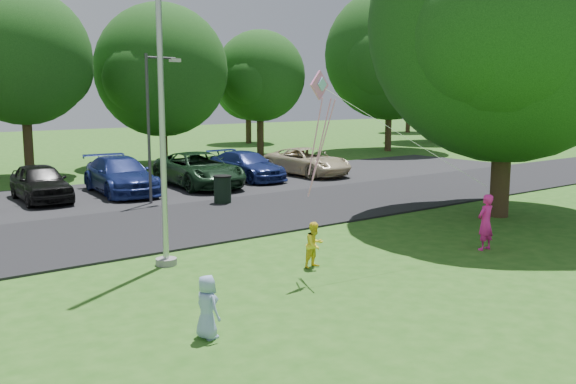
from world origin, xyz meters
TOP-DOWN VIEW (x-y plane):
  - ground at (0.00, 0.00)m, footprint 120.00×120.00m
  - park_road at (0.00, 9.00)m, footprint 60.00×6.00m
  - parking_strip at (0.00, 15.50)m, footprint 42.00×7.00m
  - flagpole at (-3.50, 5.00)m, footprint 0.50×0.50m
  - street_lamp at (-0.02, 12.74)m, footprint 1.50×0.41m
  - trash_can at (1.89, 11.22)m, footprint 0.67×0.67m
  - big_tree at (7.81, 3.70)m, footprint 9.41×8.78m
  - tree_row at (1.59, 24.23)m, footprint 64.35×11.94m
  - horizon_trees at (4.06, 33.88)m, footprint 77.46×7.20m
  - parked_cars at (1.02, 15.48)m, footprint 20.07×5.51m
  - woman at (3.73, 1.32)m, footprint 0.54×0.36m
  - child_yellow at (-0.84, 2.71)m, footprint 0.57×0.47m
  - child_blue at (-5.03, 0.45)m, footprint 0.39×0.56m
  - kite at (-0.99, 2.27)m, footprint 5.12×1.25m

SIDE VIEW (x-z plane):
  - ground at x=0.00m, z-range 0.00..0.00m
  - park_road at x=0.00m, z-range 0.00..0.06m
  - parking_strip at x=0.00m, z-range 0.00..0.06m
  - trash_can at x=1.89m, z-range 0.00..1.06m
  - child_yellow at x=-0.84m, z-range 0.00..1.08m
  - child_blue at x=-5.03m, z-range 0.00..1.08m
  - woman at x=3.73m, z-range 0.00..1.46m
  - parked_cars at x=1.02m, z-range 0.03..1.47m
  - street_lamp at x=-0.02m, z-range 0.54..5.92m
  - kite at x=-0.99m, z-range 2.31..5.17m
  - flagpole at x=-3.50m, z-range -0.83..9.17m
  - horizon_trees at x=4.06m, z-range 0.79..7.81m
  - tree_row at x=1.59m, z-range 0.27..11.15m
  - big_tree at x=7.81m, z-range 0.68..11.25m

